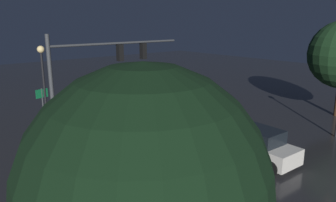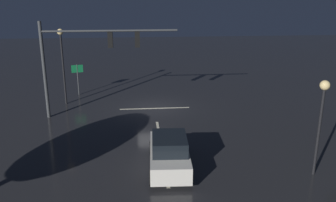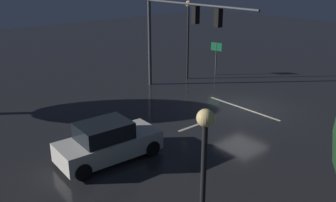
# 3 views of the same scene
# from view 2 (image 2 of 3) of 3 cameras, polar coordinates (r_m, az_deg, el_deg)

# --- Properties ---
(ground_plane) EXTENTS (80.00, 80.00, 0.00)m
(ground_plane) POSITION_cam_2_polar(r_m,az_deg,el_deg) (26.26, -2.13, -1.09)
(ground_plane) COLOR #232326
(traffic_signal_assembly) EXTENTS (8.75, 0.47, 6.34)m
(traffic_signal_assembly) POSITION_cam_2_polar(r_m,az_deg,el_deg) (24.08, -12.44, 7.77)
(traffic_signal_assembly) COLOR #383A3D
(traffic_signal_assembly) RESTS_ON ground_plane
(lane_dash_far) EXTENTS (0.16, 2.20, 0.01)m
(lane_dash_far) POSITION_cam_2_polar(r_m,az_deg,el_deg) (22.50, -1.57, -4.28)
(lane_dash_far) COLOR beige
(lane_dash_far) RESTS_ON ground_plane
(lane_dash_mid) EXTENTS (0.16, 2.20, 0.01)m
(lane_dash_mid) POSITION_cam_2_polar(r_m,az_deg,el_deg) (17.08, -0.25, -11.67)
(lane_dash_mid) COLOR beige
(lane_dash_mid) RESTS_ON ground_plane
(stop_bar) EXTENTS (5.00, 0.16, 0.01)m
(stop_bar) POSITION_cam_2_polar(r_m,az_deg,el_deg) (26.15, -2.12, -1.16)
(stop_bar) COLOR beige
(stop_bar) RESTS_ON ground_plane
(car_approaching) EXTENTS (2.08, 4.44, 1.70)m
(car_approaching) POSITION_cam_2_polar(r_m,az_deg,el_deg) (17.41, 0.20, -8.15)
(car_approaching) COLOR silver
(car_approaching) RESTS_ON ground_plane
(street_lamp_left_kerb) EXTENTS (0.44, 0.44, 4.50)m
(street_lamp_left_kerb) POSITION_cam_2_polar(r_m,az_deg,el_deg) (17.33, 23.02, -1.17)
(street_lamp_left_kerb) COLOR black
(street_lamp_left_kerb) RESTS_ON ground_plane
(street_lamp_right_kerb) EXTENTS (0.44, 0.44, 5.56)m
(street_lamp_right_kerb) POSITION_cam_2_polar(r_m,az_deg,el_deg) (27.38, -16.34, 7.28)
(street_lamp_right_kerb) COLOR black
(street_lamp_right_kerb) RESTS_ON ground_plane
(route_sign) EXTENTS (0.89, 0.27, 2.50)m
(route_sign) POSITION_cam_2_polar(r_m,az_deg,el_deg) (29.94, -14.05, 4.30)
(route_sign) COLOR #383A3D
(route_sign) RESTS_ON ground_plane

